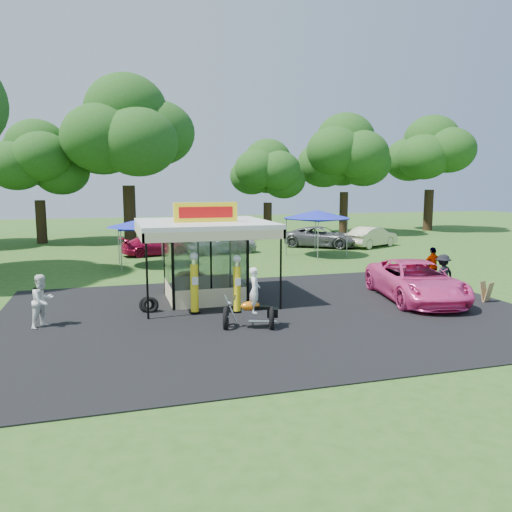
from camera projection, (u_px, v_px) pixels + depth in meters
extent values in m
plane|color=#2C531A|center=(289.00, 329.00, 17.13)|extent=(120.00, 120.00, 0.00)
cube|color=black|center=(271.00, 314.00, 19.03)|extent=(20.00, 14.00, 0.04)
cube|color=white|center=(205.00, 299.00, 21.32)|extent=(3.00, 3.00, 0.06)
cube|color=white|center=(204.00, 223.00, 20.85)|extent=(5.40, 5.40, 0.18)
cube|color=yellow|center=(206.00, 212.00, 20.31)|extent=(2.60, 0.25, 0.80)
cube|color=red|center=(206.00, 212.00, 20.18)|extent=(2.21, 0.02, 0.45)
cylinder|color=black|center=(147.00, 277.00, 17.97)|extent=(0.08, 0.08, 3.20)
cylinder|color=black|center=(281.00, 270.00, 19.38)|extent=(0.08, 0.08, 3.20)
cylinder|color=black|center=(195.00, 313.00, 19.06)|extent=(0.45, 0.45, 0.10)
cylinder|color=yellow|center=(194.00, 288.00, 18.92)|extent=(0.30, 0.30, 1.82)
cylinder|color=silver|center=(194.00, 262.00, 18.77)|extent=(0.20, 0.20, 0.20)
sphere|color=white|center=(194.00, 256.00, 18.74)|extent=(0.32, 0.32, 0.32)
cube|color=white|center=(195.00, 281.00, 18.70)|extent=(0.22, 0.02, 0.30)
cylinder|color=black|center=(237.00, 312.00, 19.19)|extent=(0.42, 0.42, 0.10)
cylinder|color=yellow|center=(237.00, 289.00, 19.05)|extent=(0.29, 0.29, 1.72)
cylinder|color=silver|center=(237.00, 264.00, 18.92)|extent=(0.19, 0.19, 0.19)
sphere|color=white|center=(237.00, 259.00, 18.89)|extent=(0.31, 0.31, 0.31)
cube|color=white|center=(238.00, 282.00, 18.85)|extent=(0.21, 0.02, 0.29)
torus|color=black|center=(226.00, 319.00, 17.06)|extent=(0.41, 0.89, 0.87)
torus|color=black|center=(271.00, 319.00, 17.05)|extent=(0.41, 0.89, 0.87)
cube|color=silver|center=(250.00, 314.00, 17.03)|extent=(0.63, 0.44, 0.31)
ellipsoid|color=orange|center=(250.00, 306.00, 16.99)|extent=(0.67, 0.37, 0.31)
cube|color=black|center=(261.00, 307.00, 17.00)|extent=(0.63, 0.42, 0.10)
cube|color=black|center=(272.00, 313.00, 17.02)|extent=(0.45, 0.44, 0.29)
cylinder|color=silver|center=(230.00, 308.00, 17.00)|extent=(0.46, 0.19, 0.93)
cylinder|color=silver|center=(235.00, 298.00, 16.95)|extent=(0.23, 0.61, 0.05)
sphere|color=silver|center=(230.00, 304.00, 16.98)|extent=(0.17, 0.17, 0.17)
imported|color=white|center=(255.00, 290.00, 16.91)|extent=(0.52, 0.65, 1.56)
torus|color=black|center=(150.00, 305.00, 19.11)|extent=(0.65, 0.34, 0.65)
torus|color=black|center=(147.00, 305.00, 19.20)|extent=(0.63, 0.32, 0.65)
cube|color=#593819|center=(488.00, 293.00, 20.74)|extent=(0.53, 0.40, 0.87)
cube|color=#593819|center=(484.00, 292.00, 20.94)|extent=(0.53, 0.40, 0.87)
imported|color=yellow|center=(196.00, 280.00, 23.35)|extent=(2.82, 1.13, 0.96)
imported|color=#F24192|center=(416.00, 281.00, 21.18)|extent=(3.86, 6.45, 1.68)
imported|color=white|center=(43.00, 301.00, 17.14)|extent=(1.12, 1.15, 1.87)
imported|color=black|center=(443.00, 275.00, 22.27)|extent=(1.28, 0.89, 1.82)
imported|color=gray|center=(433.00, 266.00, 24.18)|extent=(1.12, 0.49, 1.89)
imported|color=#A90D35|center=(155.00, 246.00, 34.51)|extent=(4.90, 2.82, 1.34)
imported|color=#A5A6AA|center=(223.00, 242.00, 35.36)|extent=(5.06, 2.55, 1.65)
imported|color=#565759|center=(322.00, 237.00, 38.93)|extent=(6.22, 5.53, 1.60)
imported|color=beige|center=(372.00, 237.00, 39.04)|extent=(5.07, 3.67, 1.59)
cylinder|color=gray|center=(119.00, 246.00, 30.81)|extent=(0.06, 0.06, 2.27)
cylinder|color=gray|center=(163.00, 244.00, 31.54)|extent=(0.06, 0.06, 2.27)
cylinder|color=gray|center=(120.00, 251.00, 28.29)|extent=(0.06, 0.06, 2.27)
cylinder|color=gray|center=(167.00, 249.00, 29.03)|extent=(0.06, 0.06, 2.27)
cube|color=#1D28BE|center=(142.00, 228.00, 29.74)|extent=(2.84, 2.84, 0.11)
cone|color=#1D28BE|center=(142.00, 223.00, 29.70)|extent=(4.09, 4.09, 0.47)
cylinder|color=gray|center=(289.00, 236.00, 35.11)|extent=(0.06, 0.06, 2.50)
cylinder|color=gray|center=(327.00, 235.00, 35.92)|extent=(0.06, 0.06, 2.50)
cylinder|color=gray|center=(305.00, 241.00, 32.34)|extent=(0.06, 0.06, 2.50)
cylinder|color=gray|center=(345.00, 239.00, 33.14)|extent=(0.06, 0.06, 2.50)
cube|color=#1D28BE|center=(317.00, 219.00, 33.94)|extent=(3.12, 3.12, 0.12)
cone|color=#1D28BE|center=(317.00, 214.00, 33.89)|extent=(4.49, 4.49, 0.52)
cylinder|color=black|center=(41.00, 222.00, 41.32)|extent=(0.84, 0.84, 3.57)
ellipsoid|color=#174213|center=(38.00, 166.00, 40.66)|extent=(8.27, 8.27, 7.09)
cylinder|color=black|center=(130.00, 214.00, 41.97)|extent=(1.02, 1.02, 4.77)
ellipsoid|color=#174213|center=(127.00, 139.00, 41.08)|extent=(11.46, 11.46, 9.82)
cylinder|color=black|center=(268.00, 220.00, 46.72)|extent=(0.79, 0.79, 3.16)
ellipsoid|color=#174213|center=(268.00, 176.00, 46.13)|extent=(7.38, 7.38, 6.33)
cylinder|color=black|center=(344.00, 213.00, 49.08)|extent=(0.82, 0.82, 4.10)
ellipsoid|color=#174213|center=(345.00, 159.00, 48.33)|extent=(9.58, 9.58, 8.21)
cylinder|color=black|center=(428.00, 210.00, 52.63)|extent=(0.96, 0.96, 4.29)
ellipsoid|color=#174213|center=(431.00, 158.00, 51.86)|extent=(9.68, 9.68, 8.30)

